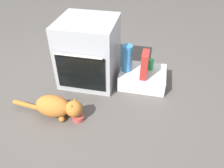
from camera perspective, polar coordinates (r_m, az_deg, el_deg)
ground at (r=2.32m, az=-8.83°, el=-4.80°), size 8.00×8.00×0.00m
oven at (r=2.45m, az=-6.01°, el=8.28°), size 0.60×0.63×0.71m
pantry_cabinet at (r=2.52m, az=7.82°, el=1.69°), size 0.50×0.40×0.17m
food_bowl at (r=2.13m, az=-8.69°, el=-8.41°), size 0.11×0.11×0.07m
cat at (r=2.14m, az=-13.98°, el=-5.63°), size 0.72×0.22×0.23m
water_bottle at (r=2.39m, az=3.88°, el=6.61°), size 0.11×0.11×0.30m
soda_can at (r=2.48m, az=9.85°, el=4.93°), size 0.07×0.07×0.12m
cereal_box at (r=2.32m, az=8.35°, el=4.89°), size 0.07×0.18×0.28m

